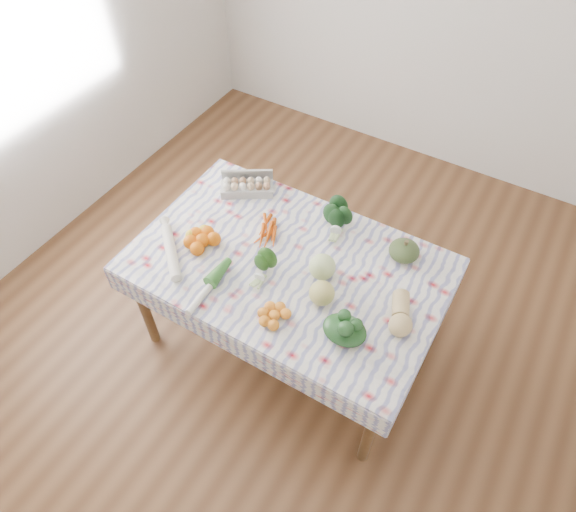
{
  "coord_description": "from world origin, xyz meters",
  "views": [
    {
      "loc": [
        0.9,
        -1.51,
        2.88
      ],
      "look_at": [
        0.0,
        0.0,
        0.82
      ],
      "focal_mm": 32.0,
      "sensor_mm": 36.0,
      "label": 1
    }
  ],
  "objects_px": {
    "cabbage": "(322,267)",
    "grapefruit": "(322,293)",
    "egg_carton": "(247,188)",
    "kabocha_squash": "(404,251)",
    "butternut_squash": "(401,313)",
    "dining_table": "(288,273)"
  },
  "relations": [
    {
      "from": "egg_carton",
      "to": "grapefruit",
      "type": "relative_size",
      "value": 2.41
    },
    {
      "from": "dining_table",
      "to": "grapefruit",
      "type": "distance_m",
      "value": 0.33
    },
    {
      "from": "cabbage",
      "to": "grapefruit",
      "type": "xyz_separation_m",
      "value": [
        0.08,
        -0.15,
        -0.01
      ]
    },
    {
      "from": "cabbage",
      "to": "grapefruit",
      "type": "bearing_deg",
      "value": -62.37
    },
    {
      "from": "dining_table",
      "to": "butternut_squash",
      "type": "relative_size",
      "value": 6.52
    },
    {
      "from": "egg_carton",
      "to": "cabbage",
      "type": "distance_m",
      "value": 0.77
    },
    {
      "from": "dining_table",
      "to": "kabocha_squash",
      "type": "distance_m",
      "value": 0.64
    },
    {
      "from": "dining_table",
      "to": "grapefruit",
      "type": "bearing_deg",
      "value": -25.12
    },
    {
      "from": "dining_table",
      "to": "egg_carton",
      "type": "distance_m",
      "value": 0.62
    },
    {
      "from": "cabbage",
      "to": "egg_carton",
      "type": "bearing_deg",
      "value": 154.31
    },
    {
      "from": "dining_table",
      "to": "kabocha_squash",
      "type": "xyz_separation_m",
      "value": [
        0.51,
        0.35,
        0.14
      ]
    },
    {
      "from": "egg_carton",
      "to": "butternut_squash",
      "type": "distance_m",
      "value": 1.21
    },
    {
      "from": "egg_carton",
      "to": "butternut_squash",
      "type": "bearing_deg",
      "value": -50.52
    },
    {
      "from": "butternut_squash",
      "to": "grapefruit",
      "type": "height_order",
      "value": "grapefruit"
    },
    {
      "from": "dining_table",
      "to": "cabbage",
      "type": "height_order",
      "value": "cabbage"
    },
    {
      "from": "egg_carton",
      "to": "grapefruit",
      "type": "height_order",
      "value": "grapefruit"
    },
    {
      "from": "kabocha_squash",
      "to": "cabbage",
      "type": "relative_size",
      "value": 1.18
    },
    {
      "from": "grapefruit",
      "to": "cabbage",
      "type": "bearing_deg",
      "value": 117.63
    },
    {
      "from": "grapefruit",
      "to": "butternut_squash",
      "type": "bearing_deg",
      "value": 14.03
    },
    {
      "from": "butternut_squash",
      "to": "grapefruit",
      "type": "distance_m",
      "value": 0.39
    },
    {
      "from": "egg_carton",
      "to": "butternut_squash",
      "type": "height_order",
      "value": "butternut_squash"
    },
    {
      "from": "egg_carton",
      "to": "cabbage",
      "type": "height_order",
      "value": "cabbage"
    }
  ]
}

